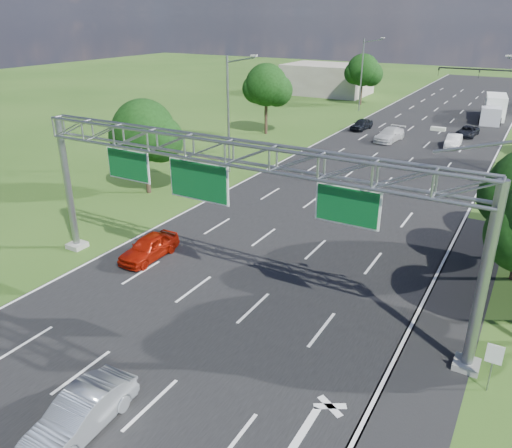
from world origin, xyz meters
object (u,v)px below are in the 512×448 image
Objects in this scene: traffic_signal at (508,83)px; silver_sedan at (81,414)px; red_coupe at (149,247)px; sign_gantry at (231,165)px; regulatory_sign at (494,358)px; box_truck at (494,109)px.

silver_sedan is at bearing -96.25° from traffic_signal.
traffic_signal is 2.98× the size of red_coupe.
sign_gantry is 13.25m from regulatory_sign.
silver_sedan is at bearing -102.80° from box_truck.
red_coupe is at bearing -110.86° from box_truck.
traffic_signal is (-4.92, 54.02, 3.66)m from regulatory_sign.
regulatory_sign is 14.92m from silver_sedan.
traffic_signal is 2.81× the size of silver_sedan.
sign_gantry is 9.07m from red_coupe.
sign_gantry is 11.19× the size of regulatory_sign.
silver_sedan is 65.21m from box_truck.
box_truck is (-6.04, 55.89, 0.04)m from regulatory_sign.
regulatory_sign is 0.24× the size of box_truck.
sign_gantry is at bearing -97.68° from traffic_signal.
box_truck is at bearing 121.00° from traffic_signal.
traffic_signal is at bearing 95.20° from regulatory_sign.
box_truck is at bearing 81.48° from silver_sedan.
box_truck reaches higher than red_coupe.
regulatory_sign is 18.74m from red_coupe.
silver_sedan is (-6.91, -63.08, -4.45)m from traffic_signal.
sign_gantry is at bearing 175.17° from regulatory_sign.
regulatory_sign is at bearing -91.54° from box_truck.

